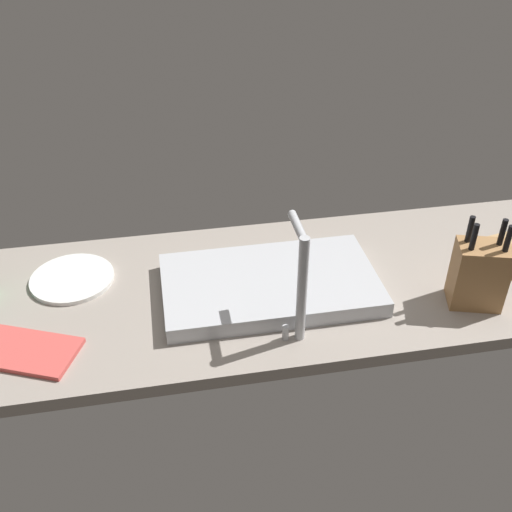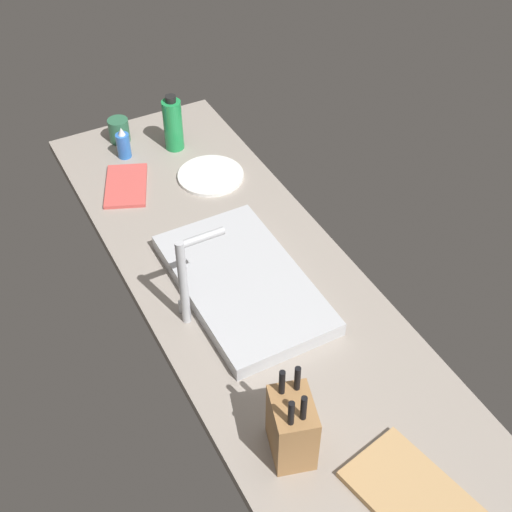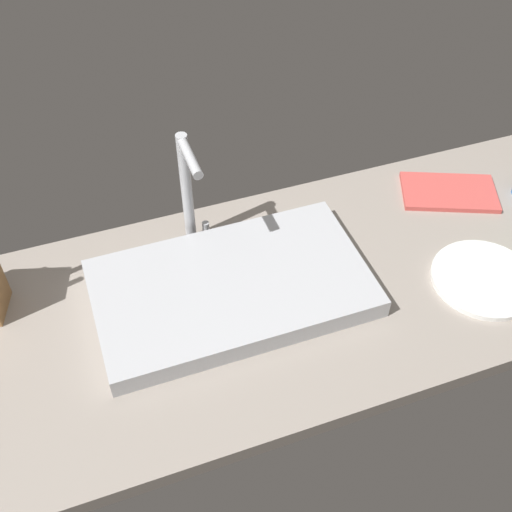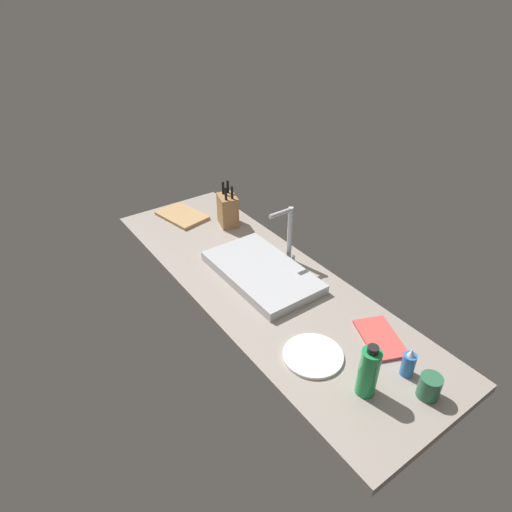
# 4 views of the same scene
# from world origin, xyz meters

# --- Properties ---
(countertop_slab) EXTENTS (1.91, 0.62, 0.04)m
(countertop_slab) POSITION_xyz_m (0.00, 0.00, 0.02)
(countertop_slab) COLOR gray
(countertop_slab) RESTS_ON ground
(sink_basin) EXTENTS (0.56, 0.32, 0.04)m
(sink_basin) POSITION_xyz_m (-0.03, 0.03, 0.06)
(sink_basin) COLOR #B7BABF
(sink_basin) RESTS_ON countertop_slab
(faucet) EXTENTS (0.06, 0.13, 0.29)m
(faucet) POSITION_xyz_m (-0.07, 0.20, 0.20)
(faucet) COLOR #B7BABF
(faucet) RESTS_ON countertop_slab
(knife_block) EXTENTS (0.15, 0.12, 0.24)m
(knife_block) POSITION_xyz_m (-0.54, 0.16, 0.12)
(knife_block) COLOR #9E7042
(knife_block) RESTS_ON countertop_slab
(cutting_board) EXTENTS (0.31, 0.24, 0.02)m
(cutting_board) POSITION_xyz_m (-0.77, -0.01, 0.04)
(cutting_board) COLOR tan
(cutting_board) RESTS_ON countertop_slab
(soap_bottle) EXTENTS (0.05, 0.05, 0.12)m
(soap_bottle) POSITION_xyz_m (0.74, 0.10, 0.08)
(soap_bottle) COLOR blue
(soap_bottle) RESTS_ON countertop_slab
(water_bottle) EXTENTS (0.07, 0.07, 0.21)m
(water_bottle) POSITION_xyz_m (0.71, -0.08, 0.13)
(water_bottle) COLOR #1E8E47
(water_bottle) RESTS_ON countertop_slab
(dinner_plate) EXTENTS (0.22, 0.22, 0.01)m
(dinner_plate) POSITION_xyz_m (0.49, -0.12, 0.04)
(dinner_plate) COLOR white
(dinner_plate) RESTS_ON countertop_slab
(dish_towel) EXTENTS (0.26, 0.21, 0.01)m
(dish_towel) POSITION_xyz_m (0.57, 0.16, 0.04)
(dish_towel) COLOR #CC4C47
(dish_towel) RESTS_ON countertop_slab
(coffee_mug) EXTENTS (0.07, 0.07, 0.09)m
(coffee_mug) POSITION_xyz_m (0.84, 0.08, 0.08)
(coffee_mug) COLOR #2D6647
(coffee_mug) RESTS_ON countertop_slab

